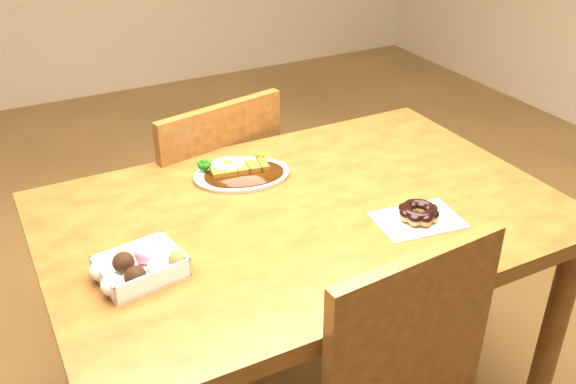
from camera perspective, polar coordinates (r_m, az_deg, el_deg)
name	(u,v)px	position (r m, az deg, el deg)	size (l,w,h in m)	color
table	(304,244)	(1.56, 1.41, -4.63)	(1.20, 0.80, 0.75)	#522D10
chair_far	(204,210)	(2.05, -7.50, -1.58)	(0.50, 0.50, 0.87)	#522D10
katsu_curry_plate	(240,172)	(1.65, -4.30, 1.78)	(0.27, 0.22, 0.05)	white
donut_box	(139,267)	(1.31, -13.09, -6.53)	(0.19, 0.15, 0.05)	white
pon_de_ring	(419,213)	(1.49, 11.53, -1.84)	(0.21, 0.16, 0.04)	silver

